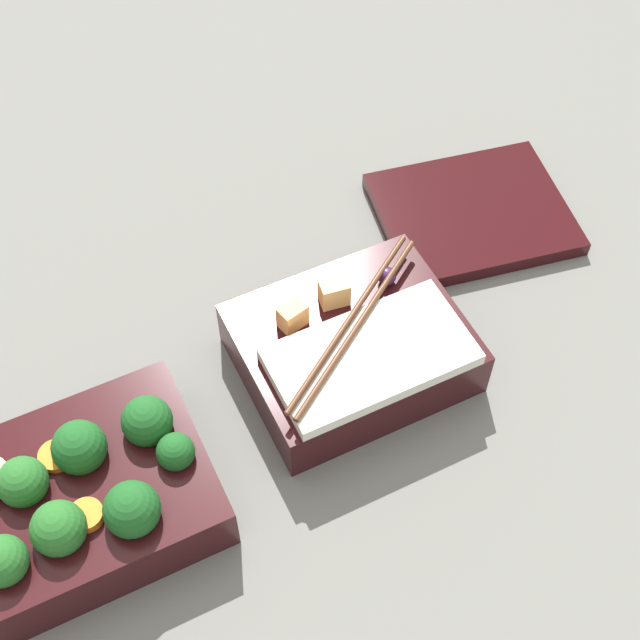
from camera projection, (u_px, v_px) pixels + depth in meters
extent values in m
plane|color=slate|center=(231.00, 420.00, 0.75)|extent=(3.00, 3.00, 0.00)
cube|color=black|center=(89.00, 496.00, 0.68)|extent=(0.19, 0.15, 0.05)
sphere|color=#236023|center=(2.00, 561.00, 0.62)|extent=(0.04, 0.04, 0.04)
sphere|color=#19511E|center=(79.00, 447.00, 0.67)|extent=(0.04, 0.04, 0.04)
sphere|color=#236023|center=(59.00, 528.00, 0.63)|extent=(0.04, 0.04, 0.04)
sphere|color=#19511E|center=(132.00, 509.00, 0.64)|extent=(0.04, 0.04, 0.04)
sphere|color=#19511E|center=(147.00, 421.00, 0.68)|extent=(0.04, 0.04, 0.04)
sphere|color=#19511E|center=(176.00, 452.00, 0.67)|extent=(0.03, 0.03, 0.03)
sphere|color=#236023|center=(23.00, 482.00, 0.65)|extent=(0.04, 0.04, 0.04)
cylinder|color=orange|center=(55.00, 454.00, 0.67)|extent=(0.03, 0.03, 0.01)
cylinder|color=orange|center=(86.00, 515.00, 0.64)|extent=(0.03, 0.03, 0.01)
cube|color=black|center=(351.00, 349.00, 0.76)|extent=(0.19, 0.15, 0.05)
cube|color=silver|center=(371.00, 356.00, 0.72)|extent=(0.16, 0.09, 0.01)
cube|color=#F4A356|center=(292.00, 316.00, 0.74)|extent=(0.03, 0.02, 0.02)
cube|color=#EAB266|center=(334.00, 292.00, 0.75)|extent=(0.03, 0.02, 0.02)
sphere|color=#381942|center=(387.00, 276.00, 0.77)|extent=(0.02, 0.02, 0.02)
cylinder|color=#56331E|center=(357.00, 323.00, 0.73)|extent=(0.17, 0.12, 0.01)
cylinder|color=#56331E|center=(349.00, 320.00, 0.73)|extent=(0.17, 0.12, 0.01)
cube|color=black|center=(472.00, 214.00, 0.88)|extent=(0.21, 0.18, 0.02)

